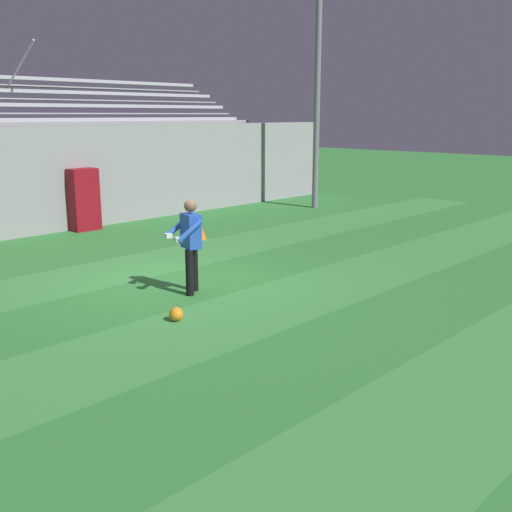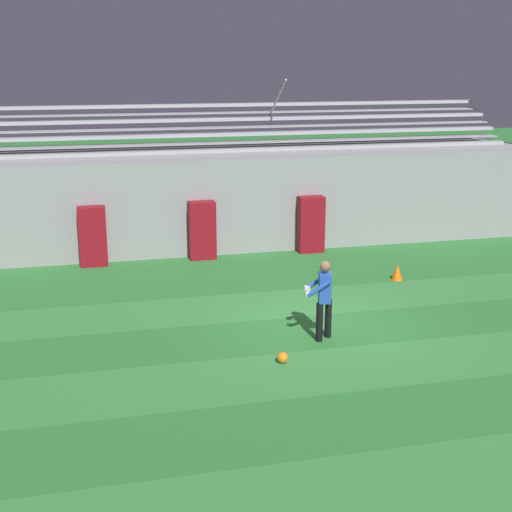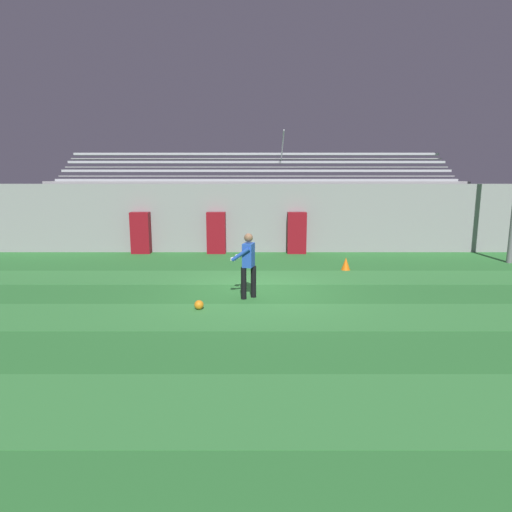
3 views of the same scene
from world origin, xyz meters
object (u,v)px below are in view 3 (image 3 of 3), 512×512
(soccer_ball, at_px, (200,305))
(traffic_cone, at_px, (347,264))
(padding_pillar_far_left, at_px, (142,233))
(padding_pillar_gate_right, at_px, (298,233))
(goalkeeper, at_px, (249,261))
(padding_pillar_gate_left, at_px, (217,233))

(soccer_ball, xyz_separation_m, traffic_cone, (4.34, 4.40, 0.10))
(padding_pillar_far_left, distance_m, soccer_ball, 8.36)
(padding_pillar_gate_right, bearing_deg, goalkeeper, -105.62)
(padding_pillar_far_left, relative_size, soccer_ball, 7.64)
(padding_pillar_far_left, relative_size, traffic_cone, 4.00)
(padding_pillar_gate_left, height_order, padding_pillar_far_left, same)
(padding_pillar_gate_left, height_order, padding_pillar_gate_right, same)
(padding_pillar_far_left, bearing_deg, traffic_cone, -22.79)
(padding_pillar_gate_left, height_order, traffic_cone, padding_pillar_gate_left)
(goalkeeper, bearing_deg, padding_pillar_gate_right, 74.38)
(traffic_cone, bearing_deg, soccer_ball, -134.64)
(padding_pillar_gate_left, bearing_deg, traffic_cone, -34.99)
(soccer_ball, bearing_deg, traffic_cone, 45.36)
(padding_pillar_gate_left, relative_size, padding_pillar_gate_right, 1.00)
(goalkeeper, xyz_separation_m, soccer_ball, (-1.13, -0.97, -0.84))
(padding_pillar_gate_left, relative_size, soccer_ball, 7.64)
(padding_pillar_gate_left, xyz_separation_m, goalkeeper, (1.41, -6.66, 0.11))
(padding_pillar_far_left, xyz_separation_m, traffic_cone, (7.69, -3.23, -0.63))
(padding_pillar_gate_right, distance_m, goalkeeper, 6.91)
(padding_pillar_gate_left, relative_size, traffic_cone, 4.00)
(goalkeeper, distance_m, soccer_ball, 1.71)
(goalkeeper, bearing_deg, traffic_cone, 46.84)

